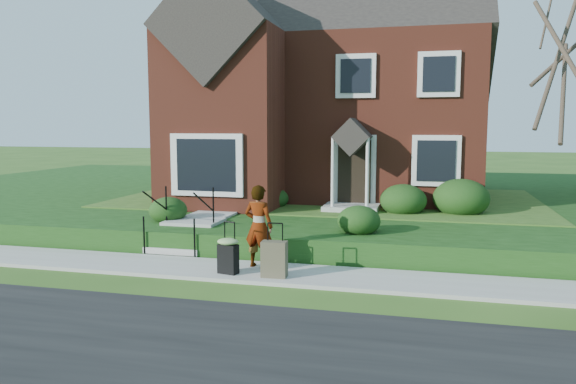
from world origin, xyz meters
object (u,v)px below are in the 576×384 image
(woman, at_px, (259,226))
(suitcase_olive, at_px, (274,259))
(front_steps, at_px, (187,231))
(suitcase_black, at_px, (228,254))

(woman, distance_m, suitcase_olive, 1.03)
(woman, bearing_deg, suitcase_olive, 137.41)
(front_steps, height_order, woman, woman)
(front_steps, height_order, suitcase_olive, front_steps)
(woman, relative_size, suitcase_black, 1.65)
(suitcase_black, bearing_deg, front_steps, 144.57)
(front_steps, height_order, suitcase_black, front_steps)
(suitcase_black, xyz_separation_m, suitcase_olive, (1.00, -0.02, -0.05))
(suitcase_black, distance_m, suitcase_olive, 1.00)
(suitcase_black, relative_size, suitcase_olive, 0.98)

